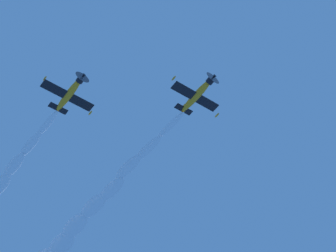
{
  "coord_description": "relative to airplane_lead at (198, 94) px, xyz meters",
  "views": [
    {
      "loc": [
        -28.59,
        22.49,
        1.5
      ],
      "look_at": [
        5.17,
        -3.12,
        66.06
      ],
      "focal_mm": 52.6,
      "sensor_mm": 36.0,
      "label": 1
    }
  ],
  "objects": [
    {
      "name": "airplane_left_wingman",
      "position": [
        12.43,
        15.06,
        1.71
      ],
      "size": [
        7.98,
        8.76,
        2.86
      ],
      "color": "orange"
    },
    {
      "name": "airplane_lead",
      "position": [
        0.0,
        0.0,
        0.0
      ],
      "size": [
        7.95,
        8.64,
        3.07
      ],
      "color": "orange"
    },
    {
      "name": "smoke_trail_lead",
      "position": [
        32.13,
        1.12,
        -2.2
      ],
      "size": [
        42.83,
        4.31,
        5.29
      ],
      "color": "white"
    }
  ]
}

